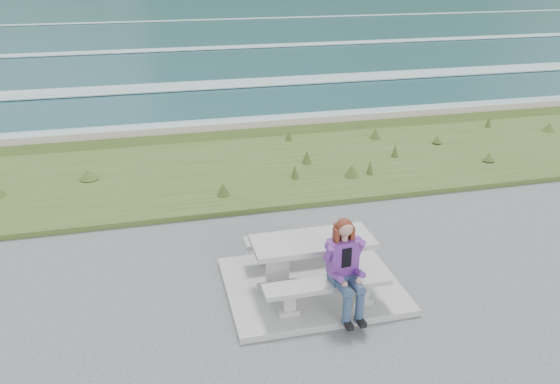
{
  "coord_description": "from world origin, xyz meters",
  "views": [
    {
      "loc": [
        -2.16,
        -6.74,
        4.73
      ],
      "look_at": [
        -0.2,
        1.2,
        1.12
      ],
      "focal_mm": 35.0,
      "sensor_mm": 36.0,
      "label": 1
    }
  ],
  "objects_px": {
    "bench_seaward": "(300,241)",
    "seated_woman": "(346,281)",
    "bench_landward": "(327,288)",
    "picnic_table": "(313,249)"
  },
  "relations": [
    {
      "from": "bench_seaward",
      "to": "bench_landward",
      "type": "bearing_deg",
      "value": -90.0
    },
    {
      "from": "bench_seaward",
      "to": "seated_woman",
      "type": "relative_size",
      "value": 1.3
    },
    {
      "from": "bench_landward",
      "to": "bench_seaward",
      "type": "relative_size",
      "value": 1.0
    },
    {
      "from": "bench_seaward",
      "to": "seated_woman",
      "type": "distance_m",
      "value": 1.56
    },
    {
      "from": "picnic_table",
      "to": "seated_woman",
      "type": "xyz_separation_m",
      "value": [
        0.23,
        -0.83,
        -0.07
      ]
    },
    {
      "from": "bench_landward",
      "to": "seated_woman",
      "type": "relative_size",
      "value": 1.3
    },
    {
      "from": "bench_seaward",
      "to": "seated_woman",
      "type": "bearing_deg",
      "value": -81.46
    },
    {
      "from": "bench_seaward",
      "to": "seated_woman",
      "type": "height_order",
      "value": "seated_woman"
    },
    {
      "from": "bench_seaward",
      "to": "picnic_table",
      "type": "bearing_deg",
      "value": -90.0
    },
    {
      "from": "seated_woman",
      "to": "bench_seaward",
      "type": "bearing_deg",
      "value": 93.57
    }
  ]
}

